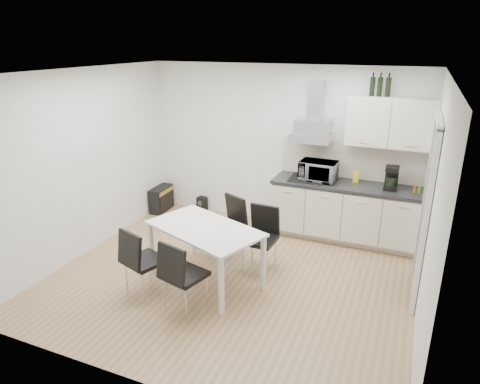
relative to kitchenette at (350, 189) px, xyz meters
The scene contains 15 objects.
ground 2.26m from the kitchenette, 124.43° to the right, with size 4.50×4.50×0.00m, color tan.
wall_back 1.31m from the kitchenette, 167.43° to the left, with size 4.50×0.10×2.60m, color white.
wall_front 3.95m from the kitchenette, 107.66° to the right, with size 4.50×0.10×2.60m, color white.
wall_left 3.88m from the kitchenette, 153.23° to the right, with size 0.10×4.00×2.60m, color white.
wall_right 2.09m from the kitchenette, 58.56° to the right, with size 0.10×4.00×2.60m, color white.
ceiling 2.75m from the kitchenette, 124.43° to the right, with size 4.50×4.50×0.00m, color white.
doorway 1.58m from the kitchenette, 49.25° to the right, with size 0.08×1.04×2.10m, color white.
kitchenette is the anchor object (origin of this frame).
dining_table 2.43m from the kitchenette, 127.04° to the right, with size 1.62×1.27×0.75m.
chair_far_left 1.98m from the kitchenette, 140.34° to the right, with size 0.44×0.50×0.88m, color black, non-canonical shape.
chair_far_right 1.74m from the kitchenette, 123.06° to the right, with size 0.44×0.50×0.88m, color black, non-canonical shape.
chair_near_left 3.20m from the kitchenette, 128.70° to the right, with size 0.44×0.50×0.88m, color black, non-canonical shape.
chair_near_right 2.96m from the kitchenette, 118.20° to the right, with size 0.44×0.50×0.88m, color black, non-canonical shape.
guitar_amp 3.37m from the kitchenette, behind, with size 0.25×0.54×0.44m.
floor_speaker 2.71m from the kitchenette, behind, with size 0.16×0.14×0.26m, color black.
Camera 1 is at (2.00, -4.49, 2.95)m, focal length 32.00 mm.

